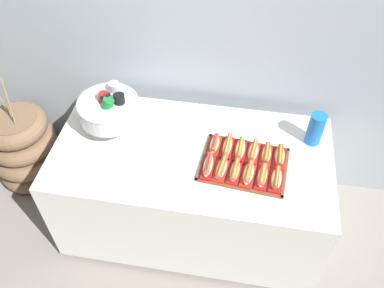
# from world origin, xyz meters

# --- Properties ---
(ground_plane) EXTENTS (10.00, 10.00, 0.00)m
(ground_plane) POSITION_xyz_m (0.00, 0.00, 0.00)
(ground_plane) COLOR gray
(back_wall) EXTENTS (6.00, 0.10, 2.60)m
(back_wall) POSITION_xyz_m (0.00, 0.56, 1.30)
(back_wall) COLOR #9EA8B2
(back_wall) RESTS_ON ground_plane
(buffet_table) EXTENTS (1.63, 0.84, 0.75)m
(buffet_table) POSITION_xyz_m (0.00, 0.00, 0.39)
(buffet_table) COLOR white
(buffet_table) RESTS_ON ground_plane
(floor_vase) EXTENTS (0.52, 0.52, 1.12)m
(floor_vase) POSITION_xyz_m (-1.29, 0.23, 0.29)
(floor_vase) COLOR brown
(floor_vase) RESTS_ON ground_plane
(serving_tray) EXTENTS (0.51, 0.40, 0.01)m
(serving_tray) POSITION_xyz_m (0.31, -0.05, 0.75)
(serving_tray) COLOR brown
(serving_tray) RESTS_ON buffet_table
(hot_dog_0) EXTENTS (0.07, 0.18, 0.06)m
(hot_dog_0) POSITION_xyz_m (0.11, -0.12, 0.78)
(hot_dog_0) COLOR #B21414
(hot_dog_0) RESTS_ON serving_tray
(hot_dog_1) EXTENTS (0.09, 0.18, 0.06)m
(hot_dog_1) POSITION_xyz_m (0.19, -0.13, 0.78)
(hot_dog_1) COLOR red
(hot_dog_1) RESTS_ON serving_tray
(hot_dog_2) EXTENTS (0.08, 0.17, 0.06)m
(hot_dog_2) POSITION_xyz_m (0.26, -0.13, 0.78)
(hot_dog_2) COLOR red
(hot_dog_2) RESTS_ON serving_tray
(hot_dog_3) EXTENTS (0.09, 0.18, 0.06)m
(hot_dog_3) POSITION_xyz_m (0.34, -0.14, 0.79)
(hot_dog_3) COLOR red
(hot_dog_3) RESTS_ON serving_tray
(hot_dog_4) EXTENTS (0.08, 0.17, 0.06)m
(hot_dog_4) POSITION_xyz_m (0.41, -0.15, 0.79)
(hot_dog_4) COLOR red
(hot_dog_4) RESTS_ON serving_tray
(hot_dog_5) EXTENTS (0.08, 0.17, 0.06)m
(hot_dog_5) POSITION_xyz_m (0.49, -0.15, 0.78)
(hot_dog_5) COLOR red
(hot_dog_5) RESTS_ON serving_tray
(hot_dog_6) EXTENTS (0.07, 0.16, 0.06)m
(hot_dog_6) POSITION_xyz_m (0.13, 0.04, 0.78)
(hot_dog_6) COLOR red
(hot_dog_6) RESTS_ON serving_tray
(hot_dog_7) EXTENTS (0.07, 0.19, 0.06)m
(hot_dog_7) POSITION_xyz_m (0.20, 0.04, 0.78)
(hot_dog_7) COLOR red
(hot_dog_7) RESTS_ON serving_tray
(hot_dog_8) EXTENTS (0.08, 0.18, 0.06)m
(hot_dog_8) POSITION_xyz_m (0.28, 0.03, 0.78)
(hot_dog_8) COLOR #B21414
(hot_dog_8) RESTS_ON serving_tray
(hot_dog_9) EXTENTS (0.08, 0.18, 0.06)m
(hot_dog_9) POSITION_xyz_m (0.35, 0.02, 0.78)
(hot_dog_9) COLOR red
(hot_dog_9) RESTS_ON serving_tray
(hot_dog_10) EXTENTS (0.07, 0.16, 0.06)m
(hot_dog_10) POSITION_xyz_m (0.43, 0.02, 0.78)
(hot_dog_10) COLOR red
(hot_dog_10) RESTS_ON serving_tray
(hot_dog_11) EXTENTS (0.07, 0.17, 0.06)m
(hot_dog_11) POSITION_xyz_m (0.50, 0.01, 0.78)
(hot_dog_11) COLOR red
(hot_dog_11) RESTS_ON serving_tray
(punch_bowl) EXTENTS (0.36, 0.36, 0.27)m
(punch_bowl) POSITION_xyz_m (-0.51, 0.11, 0.90)
(punch_bowl) COLOR silver
(punch_bowl) RESTS_ON buffet_table
(cup_stack) EXTENTS (0.09, 0.09, 0.21)m
(cup_stack) POSITION_xyz_m (0.69, 0.20, 0.85)
(cup_stack) COLOR blue
(cup_stack) RESTS_ON buffet_table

